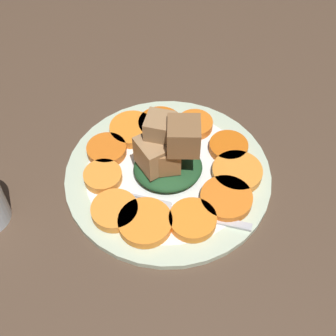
# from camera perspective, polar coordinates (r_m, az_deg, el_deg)

# --- Properties ---
(table_slab) EXTENTS (1.20, 1.20, 0.02)m
(table_slab) POSITION_cam_1_polar(r_m,az_deg,el_deg) (0.72, 0.00, -1.53)
(table_slab) COLOR #4C3828
(table_slab) RESTS_ON ground
(plate) EXTENTS (0.31, 0.31, 0.01)m
(plate) POSITION_cam_1_polar(r_m,az_deg,el_deg) (0.71, 0.00, -0.79)
(plate) COLOR beige
(plate) RESTS_ON table_slab
(carrot_slice_0) EXTENTS (0.07, 0.07, 0.01)m
(carrot_slice_0) POSITION_cam_1_polar(r_m,az_deg,el_deg) (0.70, 8.42, -0.50)
(carrot_slice_0) COLOR orange
(carrot_slice_0) RESTS_ON plate
(carrot_slice_1) EXTENTS (0.06, 0.06, 0.01)m
(carrot_slice_1) POSITION_cam_1_polar(r_m,az_deg,el_deg) (0.73, 7.38, 2.56)
(carrot_slice_1) COLOR #D45F13
(carrot_slice_1) RESTS_ON plate
(carrot_slice_2) EXTENTS (0.06, 0.06, 0.01)m
(carrot_slice_2) POSITION_cam_1_polar(r_m,az_deg,el_deg) (0.76, 3.31, 5.34)
(carrot_slice_2) COLOR orange
(carrot_slice_2) RESTS_ON plate
(carrot_slice_3) EXTENTS (0.07, 0.07, 0.01)m
(carrot_slice_3) POSITION_cam_1_polar(r_m,az_deg,el_deg) (0.76, -0.68, 5.33)
(carrot_slice_3) COLOR #D45E12
(carrot_slice_3) RESTS_ON plate
(carrot_slice_4) EXTENTS (0.07, 0.07, 0.01)m
(carrot_slice_4) POSITION_cam_1_polar(r_m,az_deg,el_deg) (0.75, -4.40, 4.73)
(carrot_slice_4) COLOR orange
(carrot_slice_4) RESTS_ON plate
(carrot_slice_5) EXTENTS (0.06, 0.06, 0.01)m
(carrot_slice_5) POSITION_cam_1_polar(r_m,az_deg,el_deg) (0.73, -7.49, 2.22)
(carrot_slice_5) COLOR orange
(carrot_slice_5) RESTS_ON plate
(carrot_slice_6) EXTENTS (0.06, 0.06, 0.01)m
(carrot_slice_6) POSITION_cam_1_polar(r_m,az_deg,el_deg) (0.69, -7.93, -1.13)
(carrot_slice_6) COLOR orange
(carrot_slice_6) RESTS_ON plate
(carrot_slice_7) EXTENTS (0.07, 0.07, 0.01)m
(carrot_slice_7) POSITION_cam_1_polar(r_m,az_deg,el_deg) (0.66, -6.53, -5.16)
(carrot_slice_7) COLOR orange
(carrot_slice_7) RESTS_ON plate
(carrot_slice_8) EXTENTS (0.08, 0.08, 0.01)m
(carrot_slice_8) POSITION_cam_1_polar(r_m,az_deg,el_deg) (0.64, -2.79, -6.64)
(carrot_slice_8) COLOR orange
(carrot_slice_8) RESTS_ON plate
(carrot_slice_9) EXTENTS (0.07, 0.07, 0.01)m
(carrot_slice_9) POSITION_cam_1_polar(r_m,az_deg,el_deg) (0.65, 3.01, -6.33)
(carrot_slice_9) COLOR orange
(carrot_slice_9) RESTS_ON plate
(carrot_slice_10) EXTENTS (0.07, 0.07, 0.01)m
(carrot_slice_10) POSITION_cam_1_polar(r_m,az_deg,el_deg) (0.67, 7.10, -3.73)
(carrot_slice_10) COLOR orange
(carrot_slice_10) RESTS_ON plate
(center_pile) EXTENTS (0.10, 0.09, 0.11)m
(center_pile) POSITION_cam_1_polar(r_m,az_deg,el_deg) (0.67, -0.35, 1.78)
(center_pile) COLOR #1E4723
(center_pile) RESTS_ON plate
(fork) EXTENTS (0.17, 0.08, 0.00)m
(fork) POSITION_cam_1_polar(r_m,az_deg,el_deg) (0.66, 2.21, -5.51)
(fork) COLOR #B2B2B7
(fork) RESTS_ON plate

